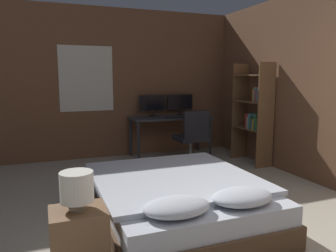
% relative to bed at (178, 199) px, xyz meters
% --- Properties ---
extents(wall_back, '(12.00, 0.08, 2.70)m').
position_rel_bed_xyz_m(wall_back, '(0.55, 3.05, 1.12)').
color(wall_back, brown).
rests_on(wall_back, ground_plane).
extents(bed, '(1.61, 1.94, 0.53)m').
position_rel_bed_xyz_m(bed, '(0.00, 0.00, 0.00)').
color(bed, brown).
rests_on(bed, ground_plane).
extents(nightstand, '(0.40, 0.34, 0.53)m').
position_rel_bed_xyz_m(nightstand, '(-1.05, -0.63, 0.03)').
color(nightstand, brown).
rests_on(nightstand, ground_plane).
extents(bedside_lamp, '(0.24, 0.24, 0.28)m').
position_rel_bed_xyz_m(bedside_lamp, '(-1.05, -0.63, 0.47)').
color(bedside_lamp, gray).
rests_on(bedside_lamp, nightstand).
extents(desk, '(1.50, 0.63, 0.74)m').
position_rel_bed_xyz_m(desk, '(0.97, 2.66, 0.42)').
color(desk, '#38383D').
rests_on(desk, ground_plane).
extents(monitor_left, '(0.52, 0.16, 0.40)m').
position_rel_bed_xyz_m(monitor_left, '(0.69, 2.88, 0.74)').
color(monitor_left, black).
rests_on(monitor_left, desk).
extents(monitor_right, '(0.52, 0.16, 0.40)m').
position_rel_bed_xyz_m(monitor_right, '(1.25, 2.88, 0.74)').
color(monitor_right, black).
rests_on(monitor_right, desk).
extents(keyboard, '(0.34, 0.13, 0.02)m').
position_rel_bed_xyz_m(keyboard, '(0.97, 2.45, 0.52)').
color(keyboard, black).
rests_on(keyboard, desk).
extents(computer_mouse, '(0.07, 0.05, 0.04)m').
position_rel_bed_xyz_m(computer_mouse, '(1.23, 2.45, 0.53)').
color(computer_mouse, black).
rests_on(computer_mouse, desk).
extents(office_chair, '(0.52, 0.52, 0.93)m').
position_rel_bed_xyz_m(office_chair, '(1.08, 1.97, 0.16)').
color(office_chair, black).
rests_on(office_chair, ground_plane).
extents(bookshelf, '(0.32, 0.77, 1.71)m').
position_rel_bed_xyz_m(bookshelf, '(2.09, 1.64, 0.68)').
color(bookshelf, brown).
rests_on(bookshelf, ground_plane).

